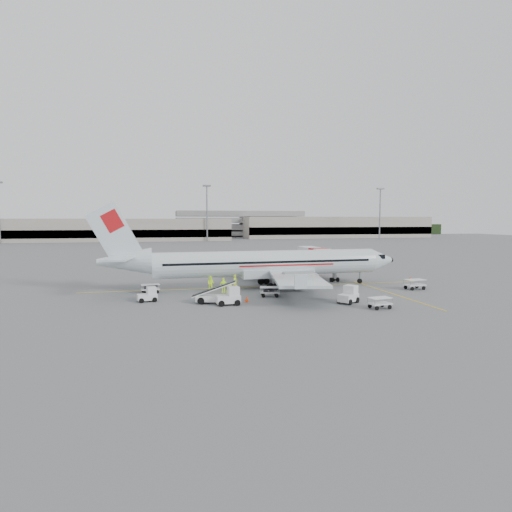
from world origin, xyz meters
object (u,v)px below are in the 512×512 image
at_px(aircraft, 268,246).
at_px(tug_fore, 348,294).
at_px(tug_aft, 147,294).
at_px(jet_bridge, 318,262).
at_px(tug_mid, 228,296).
at_px(belt_loader, 216,289).

relative_size(aircraft, tug_fore, 16.43).
xyz_separation_m(tug_fore, tug_aft, (-20.26, 5.16, -0.13)).
xyz_separation_m(jet_bridge, tug_fore, (-4.33, -20.41, -1.26)).
bearing_deg(tug_fore, aircraft, 77.31).
height_order(jet_bridge, tug_fore, jet_bridge).
xyz_separation_m(jet_bridge, tug_mid, (-16.55, -18.77, -1.24)).
bearing_deg(tug_mid, aircraft, 53.76).
relative_size(aircraft, jet_bridge, 2.31).
xyz_separation_m(tug_mid, tug_aft, (-8.04, 3.53, -0.15)).
height_order(tug_mid, tug_aft, tug_mid).
relative_size(belt_loader, tug_fore, 2.32).
bearing_deg(tug_aft, tug_fore, -25.49).
bearing_deg(jet_bridge, tug_aft, -149.89).
xyz_separation_m(aircraft, tug_aft, (-14.72, -6.75, -4.47)).
height_order(aircraft, tug_aft, aircraft).
relative_size(tug_fore, tug_aft, 1.16).
bearing_deg(tug_fore, tug_aft, 128.04).
relative_size(aircraft, belt_loader, 7.09).
distance_m(aircraft, tug_aft, 16.79).
bearing_deg(tug_aft, tug_mid, -34.87).
relative_size(belt_loader, tug_mid, 2.26).
relative_size(jet_bridge, tug_aft, 8.26).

